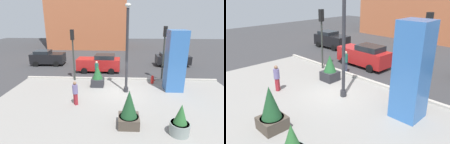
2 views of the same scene
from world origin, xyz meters
TOP-DOWN VIEW (x-y plane):
  - ground_plane at (0.00, 4.00)m, footprint 60.00×60.00m
  - plaza_pavement at (0.00, -2.00)m, footprint 18.00×10.00m
  - curb_strip at (0.00, 3.12)m, footprint 18.00×0.24m
  - lamp_post at (0.48, 0.20)m, footprint 0.44×0.44m
  - art_pillar_blue at (4.34, 0.86)m, footprint 1.40×1.40m
  - potted_plant_near_left at (0.51, -4.54)m, footprint 1.15×1.15m
  - potted_plant_curbside at (-1.94, 1.37)m, footprint 1.06×1.06m
  - fire_hydrant at (2.89, 2.20)m, footprint 0.36×0.26m
  - traffic_light_corner at (-4.28, 2.72)m, footprint 0.28×0.42m
  - traffic_light_far_side at (3.89, 3.08)m, footprint 0.28×0.42m
  - car_curb_west at (-8.91, 8.12)m, footprint 3.97×2.15m
  - car_far_lane at (-2.25, 5.56)m, footprint 4.59×2.04m
  - pedestrian_crossing at (-3.02, -2.16)m, footprint 0.51×0.51m
  - pedestrian_by_curb at (-2.25, 3.30)m, footprint 0.51×0.51m

SIDE VIEW (x-z plane):
  - ground_plane at x=0.00m, z-range 0.00..0.00m
  - plaza_pavement at x=0.00m, z-range -0.01..0.01m
  - curb_strip at x=0.00m, z-range 0.00..0.16m
  - fire_hydrant at x=2.89m, z-range -0.01..0.74m
  - potted_plant_curbside at x=-1.94m, z-range -0.09..1.77m
  - car_curb_west at x=-8.91m, z-range 0.02..1.78m
  - car_far_lane at x=-2.25m, z-range 0.00..1.88m
  - pedestrian_crossing at x=-3.02m, z-range 0.10..1.79m
  - potted_plant_near_left at x=0.51m, z-range -0.11..2.02m
  - pedestrian_by_curb at x=-2.25m, z-range 0.10..1.82m
  - art_pillar_blue at x=4.34m, z-range 0.00..4.85m
  - traffic_light_corner at x=-4.28m, z-range 0.81..5.51m
  - lamp_post at x=0.48m, z-range -0.08..6.64m
  - traffic_light_far_side at x=3.89m, z-range 0.84..5.83m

